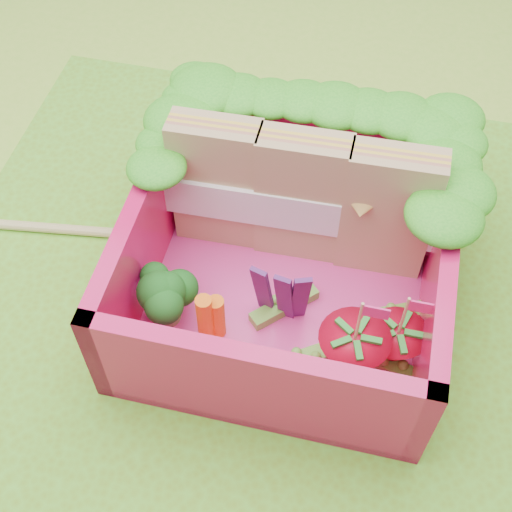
{
  "coord_description": "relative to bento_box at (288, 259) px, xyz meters",
  "views": [
    {
      "loc": [
        0.55,
        -1.81,
        2.71
      ],
      "look_at": [
        0.14,
        -0.07,
        0.28
      ],
      "focal_mm": 50.0,
      "sensor_mm": 36.0,
      "label": 1
    }
  ],
  "objects": [
    {
      "name": "strawberry_right",
      "position": [
        0.49,
        -0.26,
        -0.1
      ],
      "size": [
        0.24,
        0.24,
        0.48
      ],
      "color": "#B40B29",
      "rests_on": "bento_floor"
    },
    {
      "name": "ground",
      "position": [
        -0.28,
        0.07,
        -0.31
      ],
      "size": [
        14.0,
        14.0,
        0.0
      ],
      "primitive_type": "plane",
      "color": "#90CA39",
      "rests_on": "ground"
    },
    {
      "name": "purple_wedges",
      "position": [
        0.01,
        -0.16,
        -0.04
      ],
      "size": [
        0.23,
        0.05,
        0.38
      ],
      "color": "#441750",
      "rests_on": "bento_floor"
    },
    {
      "name": "carrot_sticks",
      "position": [
        -0.26,
        -0.3,
        -0.1
      ],
      "size": [
        0.11,
        0.1,
        0.28
      ],
      "color": "orange",
      "rests_on": "bento_floor"
    },
    {
      "name": "broccoli",
      "position": [
        -0.47,
        -0.26,
        -0.05
      ],
      "size": [
        0.31,
        0.31,
        0.26
      ],
      "color": "#6CA952",
      "rests_on": "bento_floor"
    },
    {
      "name": "bento_floor",
      "position": [
        0.0,
        0.0,
        -0.25
      ],
      "size": [
        1.3,
        1.3,
        0.05
      ],
      "primitive_type": "cube",
      "color": "#EA3B98",
      "rests_on": "placemat"
    },
    {
      "name": "placemat",
      "position": [
        -0.28,
        0.07,
        -0.29
      ],
      "size": [
        2.6,
        2.6,
        0.03
      ],
      "primitive_type": "cube",
      "color": "#6EA926",
      "rests_on": "ground"
    },
    {
      "name": "snap_peas",
      "position": [
        0.29,
        -0.19,
        -0.2
      ],
      "size": [
        0.79,
        0.52,
        0.05
      ],
      "color": "#6AB93A",
      "rests_on": "bento_floor"
    },
    {
      "name": "lettuce_ruffle",
      "position": [
        -0.0,
        0.48,
        0.33
      ],
      "size": [
        1.43,
        0.83,
        0.11
      ],
      "color": "#259B1C",
      "rests_on": "bento_box"
    },
    {
      "name": "chopsticks",
      "position": [
        -1.21,
        0.1,
        -0.25
      ],
      "size": [
        2.26,
        0.35,
        0.04
      ],
      "color": "tan",
      "rests_on": "placemat"
    },
    {
      "name": "strawberry_left",
      "position": [
        0.33,
        -0.35,
        -0.08
      ],
      "size": [
        0.28,
        0.28,
        0.52
      ],
      "color": "#B40B29",
      "rests_on": "bento_floor"
    },
    {
      "name": "sandwich_stack",
      "position": [
        0.0,
        0.25,
        0.1
      ],
      "size": [
        1.22,
        0.21,
        0.67
      ],
      "color": "tan",
      "rests_on": "bento_floor"
    },
    {
      "name": "bento_box",
      "position": [
        0.0,
        0.0,
        0.0
      ],
      "size": [
        1.3,
        1.3,
        0.55
      ],
      "color": "#DB1255",
      "rests_on": "placemat"
    }
  ]
}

